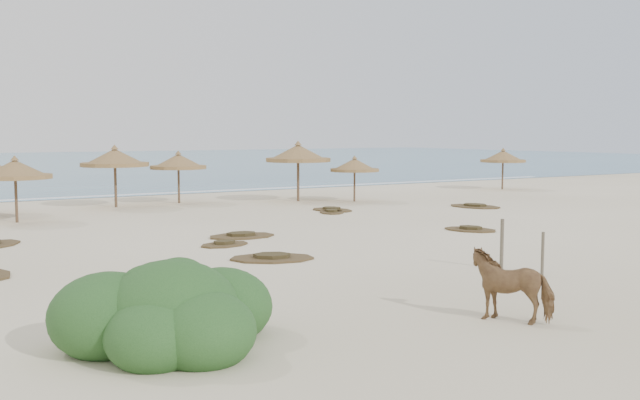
{
  "coord_description": "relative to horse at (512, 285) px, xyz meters",
  "views": [
    {
      "loc": [
        -9.88,
        -14.83,
        3.58
      ],
      "look_at": [
        2.05,
        5.0,
        1.4
      ],
      "focal_mm": 40.0,
      "sensor_mm": 36.0,
      "label": 1
    }
  ],
  "objects": [
    {
      "name": "fence_post_near",
      "position": [
        3.58,
        3.8,
        -0.01
      ],
      "size": [
        0.12,
        0.12,
        1.33
      ],
      "primitive_type": "cylinder",
      "rotation": [
        0.0,
        0.0,
        -0.2
      ],
      "color": "brown",
      "rests_on": "ground"
    },
    {
      "name": "bush",
      "position": [
        -6.22,
        1.62,
        -0.11
      ],
      "size": [
        3.84,
        3.38,
        1.72
      ],
      "rotation": [
        0.0,
        0.0,
        0.22
      ],
      "color": "#336029",
      "rests_on": "ground"
    },
    {
      "name": "scrub_10",
      "position": [
        6.74,
        17.33,
        -0.63
      ],
      "size": [
        1.67,
        1.93,
        0.16
      ],
      "rotation": [
        0.0,
        0.0,
        1.11
      ],
      "color": "brown",
      "rests_on": "ground"
    },
    {
      "name": "palapa_5",
      "position": [
        8.16,
        22.92,
        1.8
      ],
      "size": [
        3.63,
        3.63,
        3.19
      ],
      "rotation": [
        0.0,
        0.0,
        0.07
      ],
      "color": "brown",
      "rests_on": "ground"
    },
    {
      "name": "palapa_4",
      "position": [
        2.43,
        25.18,
        1.41
      ],
      "size": [
        3.76,
        3.76,
        2.69
      ],
      "rotation": [
        0.0,
        0.0,
        -0.4
      ],
      "color": "brown",
      "rests_on": "ground"
    },
    {
      "name": "foam_line",
      "position": [
        -0.21,
        31.21,
        -0.67
      ],
      "size": [
        70.0,
        0.6,
        0.01
      ],
      "primitive_type": "cube",
      "color": "white",
      "rests_on": "ground"
    },
    {
      "name": "horse",
      "position": [
        0.0,
        0.0,
        0.0
      ],
      "size": [
        1.54,
        1.72,
        1.35
      ],
      "primitive_type": "imported",
      "rotation": [
        0.0,
        0.0,
        3.78
      ],
      "color": "#9C7647",
      "rests_on": "ground"
    },
    {
      "name": "fence_post_far",
      "position": [
        3.78,
        2.6,
        -0.12
      ],
      "size": [
        0.11,
        0.11,
        1.12
      ],
      "primitive_type": "cylinder",
      "rotation": [
        0.0,
        0.0,
        0.38
      ],
      "color": "brown",
      "rests_on": "ground"
    },
    {
      "name": "ground",
      "position": [
        -0.21,
        5.21,
        -0.68
      ],
      "size": [
        160.0,
        160.0,
        0.0
      ],
      "primitive_type": "plane",
      "color": "beige",
      "rests_on": "ground"
    },
    {
      "name": "scrub_7",
      "position": [
        7.26,
        18.14,
        -0.63
      ],
      "size": [
        1.89,
        2.45,
        0.16
      ],
      "rotation": [
        0.0,
        0.0,
        1.81
      ],
      "color": "brown",
      "rests_on": "ground"
    },
    {
      "name": "palapa_6",
      "position": [
        10.61,
        21.28,
        1.2
      ],
      "size": [
        2.82,
        2.82,
        2.41
      ],
      "rotation": [
        0.0,
        0.0,
        -0.1
      ],
      "color": "brown",
      "rests_on": "ground"
    },
    {
      "name": "scrub_2",
      "position": [
        -1.12,
        11.21,
        -0.63
      ],
      "size": [
        1.84,
        1.38,
        0.16
      ],
      "rotation": [
        0.0,
        0.0,
        0.19
      ],
      "color": "brown",
      "rests_on": "ground"
    },
    {
      "name": "scrub_11",
      "position": [
        -4.47,
        4.26,
        -0.63
      ],
      "size": [
        1.79,
        2.39,
        0.16
      ],
      "rotation": [
        0.0,
        0.0,
        1.38
      ],
      "color": "brown",
      "rests_on": "ground"
    },
    {
      "name": "scrub_4",
      "position": [
        8.05,
        9.79,
        -0.63
      ],
      "size": [
        2.02,
        2.32,
        0.16
      ],
      "rotation": [
        0.0,
        0.0,
        2.04
      ],
      "color": "brown",
      "rests_on": "ground"
    },
    {
      "name": "scrub_5",
      "position": [
        14.03,
        15.89,
        -0.63
      ],
      "size": [
        2.3,
        2.97,
        0.16
      ],
      "rotation": [
        0.0,
        0.0,
        1.82
      ],
      "color": "brown",
      "rests_on": "ground"
    },
    {
      "name": "palapa_3",
      "position": [
        -0.88,
        24.81,
        1.67
      ],
      "size": [
        4.23,
        4.23,
        3.03
      ],
      "rotation": [
        0.0,
        0.0,
        -0.4
      ],
      "color": "brown",
      "rests_on": "ground"
    },
    {
      "name": "palapa_2",
      "position": [
        -5.89,
        20.94,
        1.42
      ],
      "size": [
        3.36,
        3.36,
        2.7
      ],
      "rotation": [
        0.0,
        0.0,
        -0.18
      ],
      "color": "brown",
      "rests_on": "ground"
    },
    {
      "name": "scrub_9",
      "position": [
        -0.96,
        8.2,
        -0.63
      ],
      "size": [
        2.85,
        2.43,
        0.16
      ],
      "rotation": [
        0.0,
        0.0,
        2.72
      ],
      "color": "brown",
      "rests_on": "ground"
    },
    {
      "name": "scrub_3",
      "position": [
        0.14,
        12.64,
        -0.63
      ],
      "size": [
        2.5,
        1.78,
        0.16
      ],
      "rotation": [
        0.0,
        0.0,
        3.02
      ],
      "color": "brown",
      "rests_on": "ground"
    },
    {
      "name": "palapa_7",
      "position": [
        23.21,
        23.16,
        1.38
      ],
      "size": [
        3.57,
        3.57,
        2.65
      ],
      "rotation": [
        0.0,
        0.0,
        0.32
      ],
      "color": "brown",
      "rests_on": "ground"
    }
  ]
}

